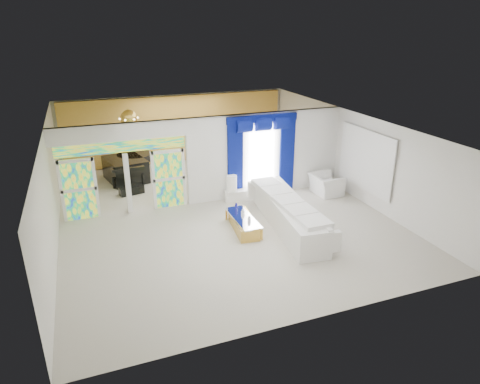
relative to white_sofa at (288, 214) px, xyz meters
name	(u,v)px	position (x,y,z in m)	size (l,w,h in m)	color
floor	(219,211)	(-1.62, 1.84, -0.41)	(12.00, 12.00, 0.00)	#B7AF9E
dividing_wall	(267,154)	(0.53, 2.84, 1.09)	(5.70, 0.18, 3.00)	white
dividing_header	(120,132)	(-4.47, 2.84, 2.31)	(4.30, 0.18, 0.55)	white
stained_panel_left	(79,190)	(-5.90, 2.84, 0.59)	(0.95, 0.04, 2.00)	#994C3F
stained_panel_right	(169,179)	(-3.05, 2.84, 0.59)	(0.95, 0.04, 2.00)	#994C3F
stained_transom	(122,147)	(-4.47, 2.84, 1.84)	(4.00, 0.05, 0.35)	#994C3F
window_pane	(261,157)	(0.28, 2.74, 1.04)	(1.00, 0.02, 2.30)	white
blue_drape_left	(235,161)	(-0.72, 2.71, 0.99)	(0.55, 0.10, 2.80)	#030E46
blue_drape_right	(287,155)	(1.28, 2.71, 0.99)	(0.55, 0.10, 2.80)	#030E46
blue_pelmet	(262,118)	(0.28, 2.71, 2.41)	(2.60, 0.12, 0.25)	#030E46
wall_mirror	(366,160)	(3.32, 0.84, 1.14)	(0.04, 2.70, 1.90)	white
gold_curtains	(177,129)	(-1.62, 7.74, 1.09)	(9.70, 0.12, 2.90)	#C88730
white_sofa	(288,214)	(0.00, 0.00, 0.00)	(0.93, 4.34, 0.83)	white
coffee_table	(243,224)	(-1.35, 0.30, -0.22)	(0.58, 1.75, 0.39)	gold
console_table	(240,195)	(-0.62, 2.54, -0.23)	(1.10, 0.35, 0.37)	white
table_lamp	(232,183)	(-0.92, 2.54, 0.24)	(0.36, 0.36, 0.58)	white
armchair	(326,184)	(2.54, 1.96, -0.05)	(1.13, 0.99, 0.73)	white
grand_piano	(126,169)	(-4.16, 6.04, 0.04)	(1.36, 1.78, 0.90)	black
piano_bench	(132,190)	(-4.16, 4.44, -0.27)	(0.88, 0.34, 0.29)	black
tv_console	(71,183)	(-6.20, 5.30, -0.03)	(0.53, 0.48, 0.77)	#A87F54
chandelier	(129,118)	(-3.92, 5.24, 2.24)	(0.60, 0.60, 0.60)	gold
decanters	(243,213)	(-1.30, 0.47, 0.04)	(0.16, 1.02, 0.19)	navy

